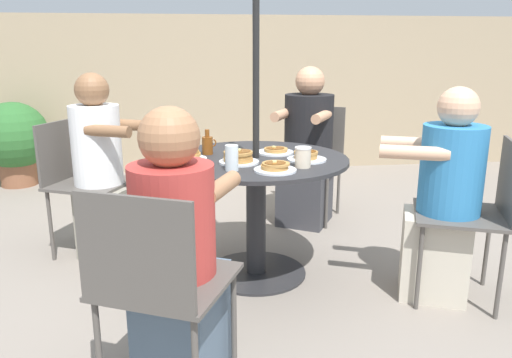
% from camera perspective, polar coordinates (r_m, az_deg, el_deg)
% --- Properties ---
extents(ground_plane, '(12.00, 12.00, 0.00)m').
position_cam_1_polar(ground_plane, '(3.07, -0.00, -10.70)').
color(ground_plane, gray).
extents(back_fence, '(10.00, 0.06, 1.66)m').
position_cam_1_polar(back_fence, '(5.48, -3.55, 9.59)').
color(back_fence, tan).
rests_on(back_fence, ground).
extents(patio_table, '(1.05, 1.05, 0.72)m').
position_cam_1_polar(patio_table, '(2.89, -0.00, -1.27)').
color(patio_table, '#28282B').
rests_on(patio_table, ground).
extents(umbrella_pole, '(0.04, 0.04, 2.27)m').
position_cam_1_polar(umbrella_pole, '(2.78, -0.00, 10.87)').
color(umbrella_pole, black).
rests_on(umbrella_pole, ground).
extents(patio_chair_north, '(0.61, 0.61, 0.87)m').
position_cam_1_polar(patio_chair_north, '(3.99, 6.55, 3.05)').
color(patio_chair_north, '#514C47').
rests_on(patio_chair_north, ground).
extents(diner_north, '(0.55, 0.60, 1.19)m').
position_cam_1_polar(diner_north, '(3.82, 5.85, 2.91)').
color(diner_north, '#3D3D42').
rests_on(diner_north, ground).
extents(patio_chair_east, '(0.60, 0.60, 0.87)m').
position_cam_1_polar(patio_chair_east, '(3.42, -19.48, 0.32)').
color(patio_chair_east, '#514C47').
rests_on(patio_chair_east, ground).
extents(diner_east, '(0.52, 0.46, 1.18)m').
position_cam_1_polar(diner_east, '(3.32, -17.19, 0.65)').
color(diner_east, gray).
rests_on(diner_east, ground).
extents(patio_chair_south, '(0.60, 0.60, 0.87)m').
position_cam_1_polar(patio_chair_south, '(1.86, -11.28, -11.20)').
color(patio_chair_south, '#514C47').
rests_on(patio_chair_south, ground).
extents(diner_south, '(0.47, 0.53, 1.12)m').
position_cam_1_polar(diner_south, '(1.99, -8.95, -9.09)').
color(diner_south, slate).
rests_on(diner_south, ground).
extents(patio_chair_west, '(0.59, 0.59, 0.87)m').
position_cam_1_polar(patio_chair_west, '(2.84, 24.00, -3.00)').
color(patio_chair_west, '#514C47').
rests_on(patio_chair_west, ground).
extents(diner_west, '(0.57, 0.48, 1.14)m').
position_cam_1_polar(diner_west, '(2.81, 20.58, -2.63)').
color(diner_west, beige).
rests_on(diner_west, ground).
extents(pancake_plate_a, '(0.22, 0.22, 0.04)m').
position_cam_1_polar(pancake_plate_a, '(2.96, 2.24, 3.21)').
color(pancake_plate_a, white).
rests_on(pancake_plate_a, patio_table).
extents(pancake_plate_b, '(0.22, 0.22, 0.06)m').
position_cam_1_polar(pancake_plate_b, '(2.78, 5.77, 2.56)').
color(pancake_plate_b, white).
rests_on(pancake_plate_b, patio_table).
extents(pancake_plate_c, '(0.22, 0.22, 0.08)m').
position_cam_1_polar(pancake_plate_c, '(2.70, -2.02, 2.46)').
color(pancake_plate_c, white).
rests_on(pancake_plate_c, patio_table).
extents(pancake_plate_d, '(0.22, 0.22, 0.08)m').
position_cam_1_polar(pancake_plate_d, '(2.80, -7.86, 2.74)').
color(pancake_plate_d, white).
rests_on(pancake_plate_d, patio_table).
extents(pancake_plate_e, '(0.22, 0.22, 0.05)m').
position_cam_1_polar(pancake_plate_e, '(2.53, 2.19, 1.32)').
color(pancake_plate_e, white).
rests_on(pancake_plate_e, patio_table).
extents(syrup_bottle, '(0.08, 0.06, 0.15)m').
position_cam_1_polar(syrup_bottle, '(2.93, -5.55, 3.93)').
color(syrup_bottle, brown).
rests_on(syrup_bottle, patio_table).
extents(coffee_cup, '(0.09, 0.09, 0.11)m').
position_cam_1_polar(coffee_cup, '(2.61, 5.39, 2.50)').
color(coffee_cup, beige).
rests_on(coffee_cup, patio_table).
extents(drinking_glass_a, '(0.07, 0.07, 0.13)m').
position_cam_1_polar(drinking_glass_a, '(2.53, -2.79, 2.43)').
color(drinking_glass_a, silver).
rests_on(drinking_glass_a, patio_table).
extents(potted_shrub, '(0.65, 0.65, 0.82)m').
position_cam_1_polar(potted_shrub, '(5.40, -25.88, 4.15)').
color(potted_shrub, brown).
rests_on(potted_shrub, ground).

